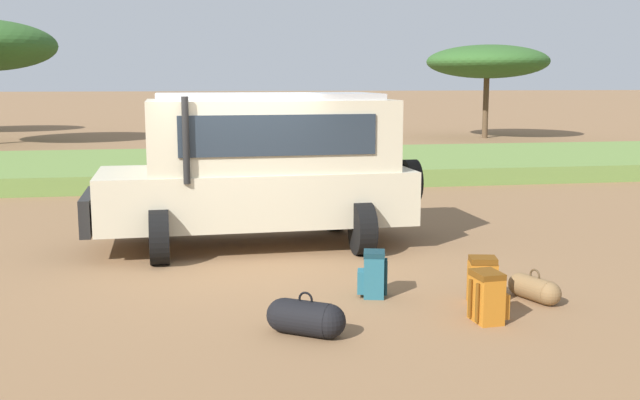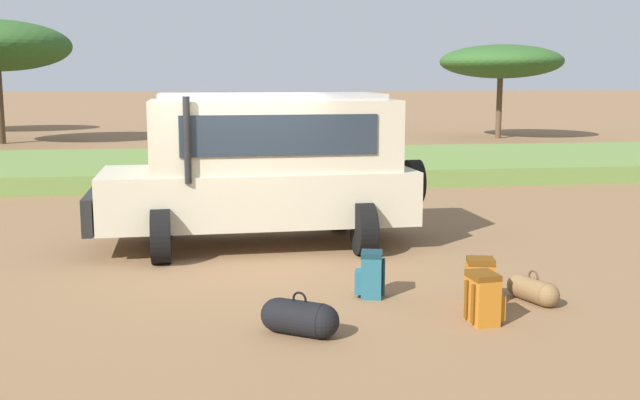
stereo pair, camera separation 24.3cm
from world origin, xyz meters
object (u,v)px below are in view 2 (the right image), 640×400
at_px(acacia_tree_right_mid, 501,62).
at_px(safari_vehicle, 265,165).
at_px(backpack_near_rear_wheel, 483,298).
at_px(backpack_cluster_center, 480,282).
at_px(backpack_beside_front_wheel, 371,275).
at_px(duffel_bag_soft_canvas, 533,290).
at_px(duffel_bag_low_black_case, 300,318).

bearing_deg(acacia_tree_right_mid, safari_vehicle, -120.69).
distance_m(backpack_near_rear_wheel, acacia_tree_right_mid, 27.08).
xyz_separation_m(backpack_cluster_center, backpack_near_rear_wheel, (-0.21, -0.66, 0.00)).
bearing_deg(acacia_tree_right_mid, backpack_beside_front_wheel, -115.21).
bearing_deg(backpack_beside_front_wheel, backpack_near_rear_wheel, -49.09).
bearing_deg(safari_vehicle, duffel_bag_soft_canvas, -51.13).
distance_m(safari_vehicle, duffel_bag_soft_canvas, 4.82).
relative_size(safari_vehicle, backpack_cluster_center, 9.55).
distance_m(safari_vehicle, acacia_tree_right_mid, 24.04).
height_order(safari_vehicle, duffel_bag_soft_canvas, safari_vehicle).
bearing_deg(backpack_cluster_center, acacia_tree_right_mid, 67.68).
height_order(backpack_beside_front_wheel, backpack_near_rear_wheel, same).
bearing_deg(backpack_beside_front_wheel, duffel_bag_low_black_case, -129.61).
distance_m(backpack_beside_front_wheel, duffel_bag_soft_canvas, 1.96).
height_order(duffel_bag_low_black_case, acacia_tree_right_mid, acacia_tree_right_mid).
xyz_separation_m(safari_vehicle, duffel_bag_low_black_case, (0.01, -4.40, -1.11)).
height_order(backpack_near_rear_wheel, duffel_bag_soft_canvas, backpack_near_rear_wheel).
bearing_deg(backpack_near_rear_wheel, duffel_bag_low_black_case, -177.57).
relative_size(backpack_cluster_center, duffel_bag_soft_canvas, 0.76).
relative_size(backpack_beside_front_wheel, backpack_near_rear_wheel, 1.00).
height_order(safari_vehicle, backpack_near_rear_wheel, safari_vehicle).
distance_m(backpack_beside_front_wheel, duffel_bag_low_black_case, 1.63).
bearing_deg(safari_vehicle, acacia_tree_right_mid, 59.31).
relative_size(backpack_beside_front_wheel, backpack_cluster_center, 1.02).
xyz_separation_m(safari_vehicle, duffel_bag_soft_canvas, (2.94, -3.65, -1.15)).
distance_m(backpack_cluster_center, backpack_near_rear_wheel, 0.70).
bearing_deg(duffel_bag_soft_canvas, backpack_beside_front_wheel, 165.05).
distance_m(safari_vehicle, backpack_near_rear_wheel, 4.88).
relative_size(safari_vehicle, duffel_bag_low_black_case, 6.74).
distance_m(safari_vehicle, duffel_bag_low_black_case, 4.53).
height_order(safari_vehicle, backpack_cluster_center, safari_vehicle).
height_order(backpack_cluster_center, duffel_bag_low_black_case, backpack_cluster_center).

